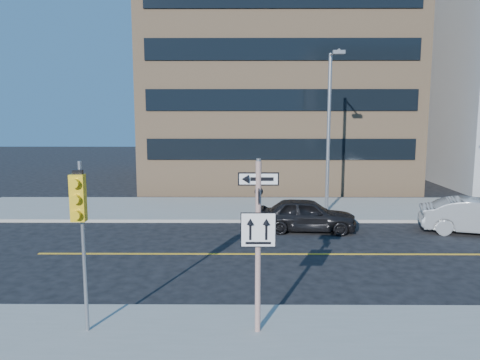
{
  "coord_description": "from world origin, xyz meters",
  "views": [
    {
      "loc": [
        -0.35,
        -12.86,
        5.21
      ],
      "look_at": [
        -0.45,
        4.0,
        2.79
      ],
      "focal_mm": 35.0,
      "sensor_mm": 36.0,
      "label": 1
    }
  ],
  "objects_px": {
    "sign_pole": "(258,236)",
    "traffic_signal": "(79,212)",
    "streetlight_a": "(330,122)",
    "parked_car_a": "(307,215)",
    "parked_car_b": "(477,217)"
  },
  "relations": [
    {
      "from": "streetlight_a",
      "to": "parked_car_a",
      "type": "bearing_deg",
      "value": -114.7
    },
    {
      "from": "parked_car_a",
      "to": "parked_car_b",
      "type": "distance_m",
      "value": 7.33
    },
    {
      "from": "traffic_signal",
      "to": "sign_pole",
      "type": "bearing_deg",
      "value": 2.11
    },
    {
      "from": "sign_pole",
      "to": "traffic_signal",
      "type": "relative_size",
      "value": 1.02
    },
    {
      "from": "sign_pole",
      "to": "parked_car_b",
      "type": "distance_m",
      "value": 13.76
    },
    {
      "from": "parked_car_a",
      "to": "parked_car_b",
      "type": "height_order",
      "value": "parked_car_b"
    },
    {
      "from": "traffic_signal",
      "to": "streetlight_a",
      "type": "relative_size",
      "value": 0.5
    },
    {
      "from": "parked_car_a",
      "to": "sign_pole",
      "type": "bearing_deg",
      "value": 170.72
    },
    {
      "from": "parked_car_a",
      "to": "streetlight_a",
      "type": "distance_m",
      "value": 5.41
    },
    {
      "from": "sign_pole",
      "to": "streetlight_a",
      "type": "relative_size",
      "value": 0.51
    },
    {
      "from": "traffic_signal",
      "to": "parked_car_b",
      "type": "height_order",
      "value": "traffic_signal"
    },
    {
      "from": "sign_pole",
      "to": "streetlight_a",
      "type": "xyz_separation_m",
      "value": [
        4.0,
        13.27,
        2.32
      ]
    },
    {
      "from": "parked_car_a",
      "to": "streetlight_a",
      "type": "bearing_deg",
      "value": -19.99
    },
    {
      "from": "sign_pole",
      "to": "parked_car_a",
      "type": "bearing_deg",
      "value": 76.01
    },
    {
      "from": "sign_pole",
      "to": "traffic_signal",
      "type": "distance_m",
      "value": 4.05
    }
  ]
}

